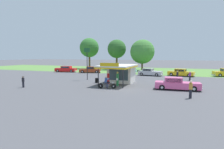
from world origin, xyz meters
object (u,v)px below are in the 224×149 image
object	(u,v)px
bystander_leaning_by_kiosk	(109,73)
parked_car_back_row_centre	(90,70)
parked_car_second_row_spare	(66,69)
bystander_admiring_sedan	(23,82)
bystander_standing_back_lot	(191,89)
motorcycle_with_rider	(107,83)
spare_tire_stack	(97,80)
bystander_strolling_foreground	(190,76)
gas_pump_nearside	(108,79)
parked_car_back_row_centre_left	(181,73)
bystander_chatting_near_pumps	(177,75)
parked_car_back_row_far_right	(124,70)
featured_classic_sedan	(177,84)
gas_pump_offside	(118,80)
parked_car_back_row_centre_right	(150,72)
roadside_pole_sign	(87,59)

from	to	relation	value
bystander_leaning_by_kiosk	parked_car_back_row_centre	bearing A→B (deg)	134.21
parked_car_second_row_spare	bystander_admiring_sedan	xyz separation A→B (m)	(8.09, -21.46, 0.09)
bystander_leaning_by_kiosk	bystander_standing_back_lot	size ratio (longest dim) A/B	0.91
motorcycle_with_rider	spare_tire_stack	distance (m)	5.22
bystander_standing_back_lot	bystander_strolling_foreground	size ratio (longest dim) A/B	1.14
motorcycle_with_rider	bystander_leaning_by_kiosk	world-z (taller)	bystander_leaning_by_kiosk
bystander_leaning_by_kiosk	bystander_strolling_foreground	xyz separation A→B (m)	(14.07, 1.36, -0.05)
gas_pump_nearside	bystander_admiring_sedan	xyz separation A→B (m)	(-10.04, -4.95, -0.13)
bystander_strolling_foreground	parked_car_back_row_centre_left	bearing A→B (deg)	101.54
bystander_chatting_near_pumps	bystander_strolling_foreground	xyz separation A→B (m)	(1.97, -0.01, -0.01)
parked_car_back_row_far_right	bystander_standing_back_lot	bearing A→B (deg)	-58.94
gas_pump_nearside	bystander_admiring_sedan	bearing A→B (deg)	-153.75
featured_classic_sedan	spare_tire_stack	bearing A→B (deg)	171.14
gas_pump_offside	bystander_standing_back_lot	size ratio (longest dim) A/B	1.15
gas_pump_offside	motorcycle_with_rider	bearing A→B (deg)	-114.74
parked_car_back_row_centre_right	parked_car_back_row_centre_left	xyz separation A→B (m)	(6.08, 1.41, -0.02)
parked_car_back_row_centre_left	bystander_admiring_sedan	size ratio (longest dim) A/B	3.71
gas_pump_nearside	featured_classic_sedan	size ratio (longest dim) A/B	0.36
bystander_chatting_near_pumps	motorcycle_with_rider	bearing A→B (deg)	-125.13
gas_pump_offside	parked_car_second_row_spare	world-z (taller)	gas_pump_offside
parked_car_second_row_spare	parked_car_back_row_far_right	bearing A→B (deg)	6.44
bystander_admiring_sedan	spare_tire_stack	xyz separation A→B (m)	(7.29, 7.21, -0.43)
bystander_leaning_by_kiosk	bystander_strolling_foreground	size ratio (longest dim) A/B	1.04
featured_classic_sedan	parked_car_second_row_spare	world-z (taller)	featured_classic_sedan
parked_car_back_row_centre_left	spare_tire_stack	xyz separation A→B (m)	(-12.10, -14.55, -0.31)
featured_classic_sedan	bystander_admiring_sedan	distance (m)	19.65
parked_car_back_row_centre_right	bystander_leaning_by_kiosk	bearing A→B (deg)	-133.98
bystander_chatting_near_pumps	roadside_pole_sign	xyz separation A→B (m)	(-14.53, -5.19, 2.85)
parked_car_back_row_centre_left	bystander_admiring_sedan	world-z (taller)	bystander_admiring_sedan
gas_pump_offside	spare_tire_stack	bearing A→B (deg)	151.14
gas_pump_offside	bystander_standing_back_lot	bearing A→B (deg)	-24.32
bystander_standing_back_lot	gas_pump_nearside	bearing A→B (deg)	158.57
bystander_standing_back_lot	bystander_admiring_sedan	distance (m)	20.31
parked_car_back_row_centre	parked_car_back_row_centre_right	bearing A→B (deg)	-5.62
parked_car_second_row_spare	bystander_strolling_foreground	distance (m)	29.63
parked_car_back_row_centre_right	bystander_chatting_near_pumps	distance (m)	7.76
gas_pump_offside	bystander_leaning_by_kiosk	xyz separation A→B (m)	(-4.66, 8.57, -0.07)
parked_car_back_row_centre	parked_car_back_row_far_right	bearing A→B (deg)	9.52
parked_car_back_row_centre_left	parked_car_back_row_centre_right	bearing A→B (deg)	-166.93
parked_car_back_row_centre_left	bystander_standing_back_lot	world-z (taller)	bystander_standing_back_lot
parked_car_back_row_far_right	bystander_standing_back_lot	world-z (taller)	bystander_standing_back_lot
bystander_chatting_near_pumps	bystander_admiring_sedan	xyz separation A→B (m)	(-18.82, -14.89, -0.03)
parked_car_back_row_far_right	bystander_leaning_by_kiosk	bearing A→B (deg)	-91.03
motorcycle_with_rider	parked_car_back_row_far_right	distance (m)	20.35
gas_pump_nearside	bystander_admiring_sedan	distance (m)	11.19
gas_pump_offside	bystander_admiring_sedan	bearing A→B (deg)	-156.51
parked_car_back_row_far_right	spare_tire_stack	xyz separation A→B (m)	(0.39, -15.95, -0.34)
bystander_leaning_by_kiosk	bystander_admiring_sedan	distance (m)	15.10
parked_car_second_row_spare	bystander_standing_back_lot	distance (m)	35.03
gas_pump_offside	parked_car_back_row_centre_right	size ratio (longest dim) A/B	0.39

